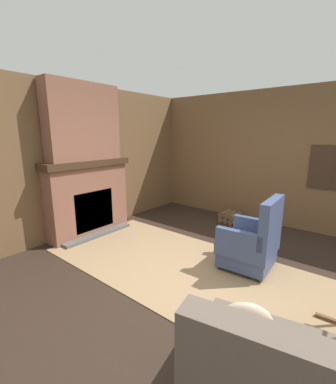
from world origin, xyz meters
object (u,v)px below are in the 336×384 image
object	(u,v)px
storage_case	(89,156)
sofa_segment	(273,378)
armchair	(252,244)
firewood_stack	(230,217)
oil_lamp_vase	(50,157)

from	to	relation	value
storage_case	sofa_segment	xyz separation A→B (m)	(3.67, -1.26, -1.12)
armchair	firewood_stack	xyz separation A→B (m)	(-1.06, 1.58, -0.25)
armchair	sofa_segment	bearing A→B (deg)	112.40
firewood_stack	sofa_segment	bearing A→B (deg)	-60.63
oil_lamp_vase	storage_case	bearing A→B (deg)	89.99
armchair	oil_lamp_vase	xyz separation A→B (m)	(-2.84, -1.22, 1.10)
armchair	firewood_stack	world-z (taller)	armchair
oil_lamp_vase	storage_case	size ratio (longest dim) A/B	1.29
oil_lamp_vase	storage_case	world-z (taller)	oil_lamp_vase
oil_lamp_vase	firewood_stack	bearing A→B (deg)	57.50
oil_lamp_vase	storage_case	distance (m)	0.71
firewood_stack	storage_case	size ratio (longest dim) A/B	1.84
armchair	oil_lamp_vase	world-z (taller)	oil_lamp_vase
oil_lamp_vase	sofa_segment	size ratio (longest dim) A/B	0.24
firewood_stack	storage_case	bearing A→B (deg)	-130.45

